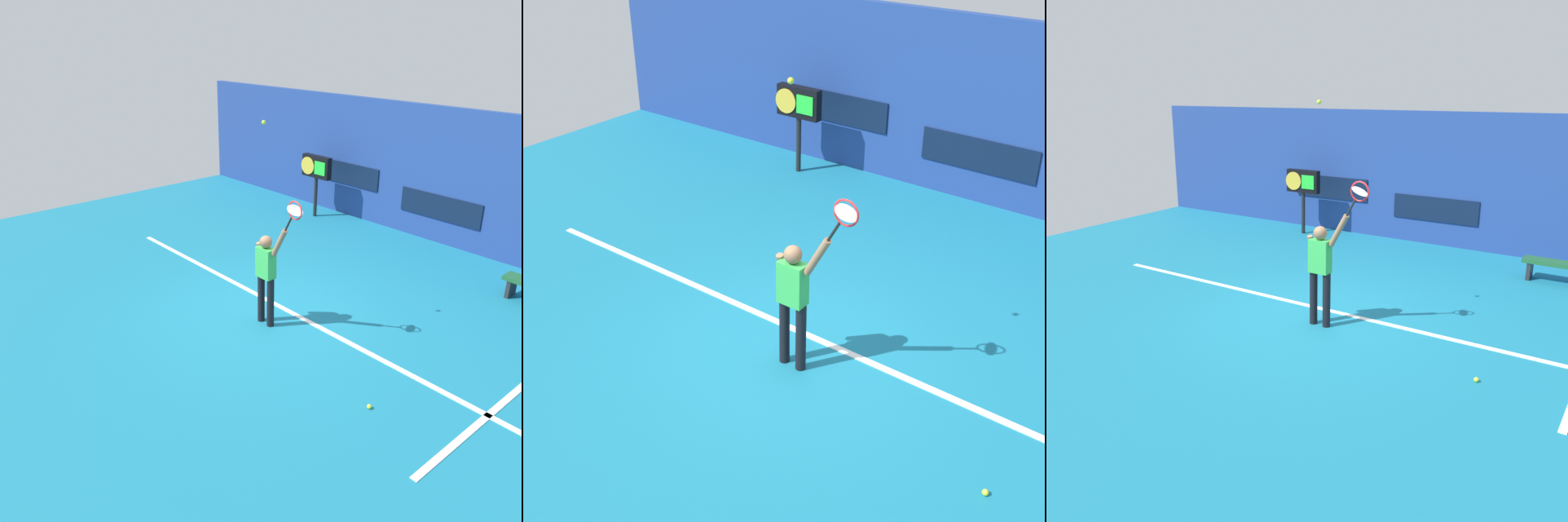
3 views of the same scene
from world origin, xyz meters
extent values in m
plane|color=teal|center=(0.00, 0.00, 0.00)|extent=(18.00, 18.00, 0.00)
cube|color=navy|center=(0.00, 5.69, 1.64)|extent=(18.00, 0.20, 3.28)
cube|color=#0C1933|center=(0.00, 5.57, 0.91)|extent=(2.20, 0.03, 0.60)
cube|color=#0C1933|center=(-3.00, 5.57, 1.18)|extent=(2.20, 0.03, 0.60)
cube|color=white|center=(0.00, 0.28, 0.01)|extent=(10.00, 0.10, 0.01)
cylinder|color=black|center=(0.13, -0.34, 0.46)|extent=(0.13, 0.13, 0.92)
cylinder|color=black|center=(0.38, -0.34, 0.46)|extent=(0.13, 0.13, 0.92)
cube|color=green|center=(0.25, -0.34, 1.20)|extent=(0.34, 0.20, 0.55)
sphere|color=#8C6647|center=(0.25, -0.34, 1.58)|extent=(0.22, 0.22, 0.22)
cylinder|color=#8C6647|center=(0.59, -0.34, 1.67)|extent=(0.36, 0.09, 0.55)
cylinder|color=#8C6647|center=(0.05, -0.26, 1.22)|extent=(0.09, 0.23, 0.58)
cylinder|color=black|center=(0.80, -0.34, 2.05)|extent=(0.17, 0.03, 0.28)
torus|color=red|center=(0.94, -0.34, 2.31)|extent=(0.43, 0.02, 0.43)
cylinder|color=silver|center=(0.94, -0.34, 2.31)|extent=(0.24, 0.27, 0.13)
sphere|color=#CCE033|center=(0.24, -0.39, 3.59)|extent=(0.07, 0.07, 0.07)
cylinder|color=black|center=(-3.42, 4.78, 0.56)|extent=(0.10, 0.10, 1.13)
cube|color=black|center=(-3.42, 4.78, 1.43)|extent=(0.95, 0.18, 0.60)
cylinder|color=gold|center=(-3.67, 4.67, 1.43)|extent=(0.48, 0.02, 0.48)
cube|color=#26D833|center=(-3.21, 4.67, 1.43)|extent=(0.38, 0.02, 0.36)
cube|color=#1E592D|center=(3.21, 4.07, 0.41)|extent=(1.40, 0.36, 0.08)
cube|color=#262628|center=(2.66, 4.07, 0.18)|extent=(0.08, 0.32, 0.37)
sphere|color=#CCE033|center=(3.04, -0.84, 0.03)|extent=(0.07, 0.07, 0.07)
camera|label=1|loc=(6.74, -6.08, 4.95)|focal=37.44mm
camera|label=2|loc=(4.42, -5.96, 5.51)|focal=48.30mm
camera|label=3|loc=(4.78, -7.75, 3.76)|focal=38.70mm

